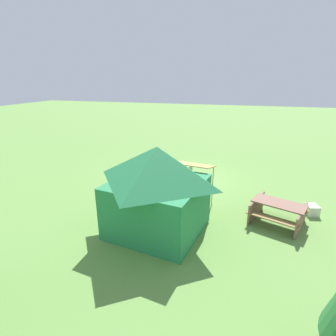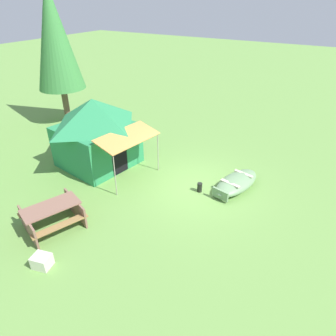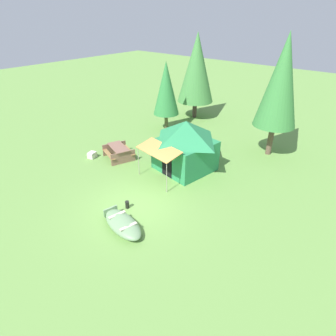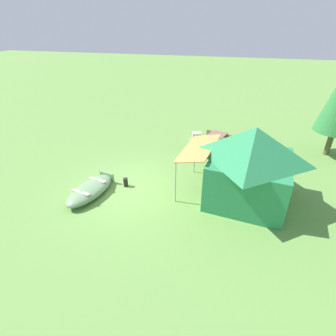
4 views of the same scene
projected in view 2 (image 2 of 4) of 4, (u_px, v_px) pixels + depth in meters
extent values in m
plane|color=#659344|center=(193.00, 187.00, 11.59)|extent=(80.00, 80.00, 0.00)
ellipsoid|color=#6B8E63|center=(236.00, 183.00, 11.43)|extent=(2.50, 1.49, 0.47)
ellipsoid|color=#253122|center=(237.00, 182.00, 11.41)|extent=(2.29, 1.33, 0.17)
cube|color=beige|center=(244.00, 173.00, 11.63)|extent=(0.30, 0.78, 0.04)
cube|color=beige|center=(230.00, 183.00, 11.04)|extent=(0.30, 0.78, 0.04)
cube|color=#6B8E63|center=(220.00, 194.00, 10.74)|extent=(0.22, 0.65, 0.36)
cube|color=#28834D|center=(97.00, 145.00, 12.80)|extent=(3.13, 3.07, 1.73)
pyramid|color=#28834D|center=(93.00, 113.00, 12.08)|extent=(3.38, 3.32, 1.12)
cube|color=black|center=(120.00, 157.00, 12.12)|extent=(0.76, 0.15, 1.39)
cube|color=#CB8F46|center=(128.00, 137.00, 11.29)|extent=(2.62, 1.46, 0.27)
cylinder|color=gray|center=(158.00, 152.00, 12.29)|extent=(0.04, 0.04, 1.65)
cylinder|color=gray|center=(115.00, 176.00, 10.75)|extent=(0.04, 0.04, 1.65)
cube|color=#835C4C|center=(50.00, 207.00, 9.30)|extent=(1.87, 1.36, 0.04)
cube|color=olive|center=(60.00, 226.00, 9.04)|extent=(1.68, 0.84, 0.04)
cube|color=olive|center=(45.00, 206.00, 9.89)|extent=(1.68, 0.84, 0.04)
cube|color=#835C4C|center=(28.00, 227.00, 9.09)|extent=(0.59, 1.43, 0.73)
cube|color=#835C4C|center=(76.00, 208.00, 9.90)|extent=(0.59, 1.43, 0.73)
cube|color=beige|center=(42.00, 261.00, 8.17)|extent=(0.50, 0.56, 0.37)
cylinder|color=black|center=(200.00, 187.00, 11.26)|extent=(0.21, 0.21, 0.36)
cylinder|color=brown|center=(66.00, 105.00, 17.06)|extent=(0.33, 0.33, 1.90)
cone|color=#387D3A|center=(54.00, 37.00, 15.28)|extent=(2.46, 2.46, 5.19)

